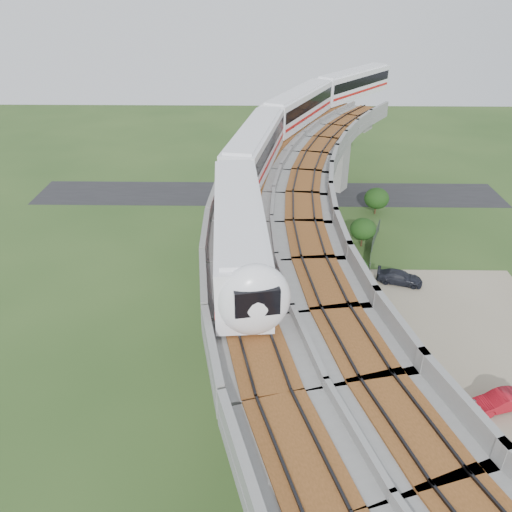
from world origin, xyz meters
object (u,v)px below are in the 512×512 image
Objects in this scene: metro_train at (299,128)px; car_red at (500,401)px; car_white at (477,421)px; car_dark at (400,277)px.

car_red is (12.32, -23.19, -11.65)m from metro_train.
car_white is 2.62m from car_red.
metro_train is 15.79× the size of car_red.
metro_train is at bearing -168.30° from car_red.
car_red reaches higher than car_dark.
car_red reaches higher than car_white.
car_dark is at bearing -40.24° from metro_train.
car_white is 0.78× the size of car_dark.
metro_train reaches higher than car_white.
car_red is 15.58m from car_dark.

